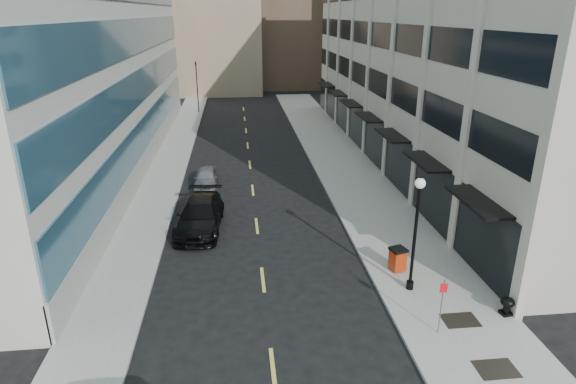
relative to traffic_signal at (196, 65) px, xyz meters
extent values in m
cube|color=gray|center=(13.00, -28.00, -5.64)|extent=(5.00, 80.00, 0.15)
cube|color=gray|center=(-1.00, -28.00, -5.64)|extent=(3.00, 80.00, 0.15)
cube|color=beige|center=(22.50, -21.00, 3.28)|extent=(14.00, 46.00, 18.00)
cube|color=black|center=(15.52, -21.00, -3.72)|extent=(0.18, 46.00, 3.60)
cube|color=black|center=(15.53, -21.00, 0.78)|extent=(0.12, 46.00, 1.80)
cube|color=black|center=(15.53, -21.00, 4.28)|extent=(0.12, 46.00, 1.80)
cube|color=beige|center=(15.50, -44.00, 3.28)|extent=(0.35, 0.60, 18.00)
cube|color=beige|center=(15.50, -38.00, 3.28)|extent=(0.35, 0.60, 18.00)
cube|color=beige|center=(15.50, -32.00, 3.28)|extent=(0.35, 0.60, 18.00)
cube|color=beige|center=(15.50, -26.00, 3.28)|extent=(0.35, 0.60, 18.00)
cube|color=beige|center=(15.50, -20.00, 3.28)|extent=(0.35, 0.60, 18.00)
cube|color=beige|center=(15.50, -14.00, 3.28)|extent=(0.35, 0.60, 18.00)
cube|color=beige|center=(15.50, -8.00, 3.28)|extent=(0.35, 0.60, 18.00)
cube|color=beige|center=(15.50, -2.00, 3.28)|extent=(0.35, 0.60, 18.00)
cube|color=black|center=(14.85, -41.00, -1.82)|extent=(1.30, 4.00, 0.12)
cube|color=black|center=(14.85, -35.00, -1.82)|extent=(1.30, 4.00, 0.12)
cube|color=black|center=(14.85, -29.00, -1.82)|extent=(1.30, 4.00, 0.12)
cube|color=black|center=(14.85, -23.00, -1.82)|extent=(1.30, 4.00, 0.12)
cube|color=black|center=(14.85, -17.00, -1.82)|extent=(1.30, 4.00, 0.12)
cube|color=black|center=(14.85, -11.00, -1.82)|extent=(1.30, 4.00, 0.12)
cube|color=black|center=(14.85, -5.00, -1.82)|extent=(1.30, 4.00, 0.12)
cube|color=beige|center=(-10.50, -21.00, 4.28)|extent=(16.00, 46.00, 20.00)
cube|color=gray|center=(-2.46, -21.00, -4.82)|extent=(0.20, 46.00, 1.80)
cube|color=#315D73|center=(-2.47, -21.00, -2.72)|extent=(0.14, 45.60, 2.40)
cube|color=#315D73|center=(-2.47, -21.00, 0.78)|extent=(0.14, 45.60, 2.40)
cube|color=#315D73|center=(-2.47, -21.00, 4.28)|extent=(0.14, 45.60, 2.40)
cube|color=#9C7F66|center=(-8.50, 30.00, 5.28)|extent=(12.00, 14.00, 22.00)
cube|color=beige|center=(23.50, 18.00, 4.28)|extent=(10.00, 14.00, 20.00)
cube|color=black|center=(13.10, -47.00, -5.56)|extent=(1.40, 1.00, 0.01)
cube|color=black|center=(13.10, -44.20, -5.56)|extent=(1.40, 1.00, 0.01)
cube|color=#D8CC4C|center=(5.50, -46.00, -5.71)|extent=(0.15, 2.20, 0.01)
cube|color=#D8CC4C|center=(5.50, -40.00, -5.71)|extent=(0.15, 2.20, 0.01)
cube|color=#D8CC4C|center=(5.50, -34.00, -5.71)|extent=(0.15, 2.20, 0.01)
cube|color=#D8CC4C|center=(5.50, -28.00, -5.71)|extent=(0.15, 2.20, 0.01)
cube|color=#D8CC4C|center=(5.50, -22.00, -5.71)|extent=(0.15, 2.20, 0.01)
cube|color=#D8CC4C|center=(5.50, -16.00, -5.71)|extent=(0.15, 2.20, 0.01)
cube|color=#D8CC4C|center=(5.50, -10.00, -5.71)|extent=(0.15, 2.20, 0.01)
cube|color=#D8CC4C|center=(5.50, -4.00, -5.71)|extent=(0.15, 2.20, 0.01)
cube|color=#D8CC4C|center=(5.50, 2.00, -5.71)|extent=(0.15, 2.20, 0.01)
cylinder|color=black|center=(0.00, 0.00, -2.72)|extent=(0.12, 0.12, 6.00)
imported|color=black|center=(0.00, 0.00, 0.27)|extent=(0.66, 0.66, 1.98)
imported|color=black|center=(2.30, -34.08, -4.86)|extent=(2.79, 6.03, 1.71)
imported|color=gray|center=(2.30, -27.00, -5.04)|extent=(1.67, 4.01, 1.36)
cube|color=#AF2A0B|center=(11.85, -40.07, -5.02)|extent=(0.77, 0.77, 1.00)
cube|color=black|center=(11.85, -40.07, -4.48)|extent=(0.87, 0.87, 0.12)
cylinder|color=black|center=(11.65, -39.74, -5.46)|extent=(0.06, 0.22, 0.22)
cylinder|color=black|center=(12.05, -39.74, -5.46)|extent=(0.06, 0.22, 0.22)
cylinder|color=black|center=(11.90, -41.71, -5.39)|extent=(0.32, 0.32, 0.36)
cylinder|color=black|center=(11.90, -41.71, -3.07)|extent=(0.14, 0.14, 4.59)
sphere|color=silver|center=(11.90, -41.71, -0.63)|extent=(0.44, 0.44, 0.44)
cone|color=black|center=(11.90, -41.71, -0.38)|extent=(0.12, 0.12, 0.18)
cylinder|color=slate|center=(11.90, -44.86, -4.41)|extent=(0.04, 0.04, 2.32)
cube|color=red|center=(11.90, -44.88, -3.59)|extent=(0.27, 0.06, 0.37)
cube|color=black|center=(15.10, -44.00, -5.51)|extent=(0.48, 0.48, 0.12)
cylinder|color=black|center=(15.10, -44.00, -5.27)|extent=(0.26, 0.26, 0.40)
ellipsoid|color=black|center=(15.10, -44.00, -4.99)|extent=(0.56, 0.56, 0.39)
camera|label=1|loc=(4.57, -59.44, 5.90)|focal=30.00mm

